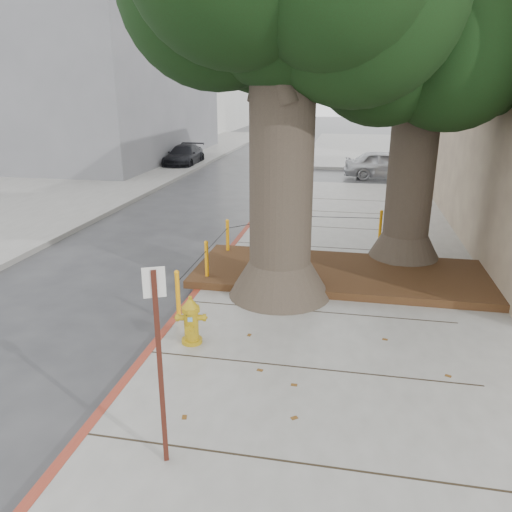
{
  "coord_description": "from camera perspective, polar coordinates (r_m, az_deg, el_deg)",
  "views": [
    {
      "loc": [
        1.02,
        -6.52,
        4.11
      ],
      "look_at": [
        -0.69,
        2.2,
        1.1
      ],
      "focal_mm": 35.0,
      "sensor_mm": 36.0,
      "label": 1
    }
  ],
  "objects": [
    {
      "name": "building_far_grey",
      "position": [
        32.76,
        -19.59,
        21.03
      ],
      "size": [
        12.0,
        16.0,
        12.0
      ],
      "primitive_type": "cube",
      "color": "slate",
      "rests_on": "ground"
    },
    {
      "name": "tree_far",
      "position": [
        11.98,
        20.33,
        22.01
      ],
      "size": [
        4.5,
        3.8,
        7.17
      ],
      "color": "#4C3F33",
      "rests_on": "sidewalk_main"
    },
    {
      "name": "car_silver",
      "position": [
        24.64,
        14.59,
        10.08
      ],
      "size": [
        3.95,
        1.81,
        1.31
      ],
      "primitive_type": "imported",
      "rotation": [
        0.0,
        0.0,
        1.64
      ],
      "color": "#B3B4B8",
      "rests_on": "ground"
    },
    {
      "name": "car_dark",
      "position": [
        28.15,
        -8.23,
        11.29
      ],
      "size": [
        1.69,
        3.9,
        1.12
      ],
      "primitive_type": "imported",
      "rotation": [
        0.0,
        0.0,
        0.03
      ],
      "color": "black",
      "rests_on": "ground"
    },
    {
      "name": "tree_near",
      "position": [
        9.47,
        5.53,
        26.39
      ],
      "size": [
        4.5,
        3.8,
        7.68
      ],
      "color": "#4C3F33",
      "rests_on": "sidewalk_main"
    },
    {
      "name": "ground",
      "position": [
        7.77,
        1.9,
        -13.23
      ],
      "size": [
        140.0,
        140.0,
        0.0
      ],
      "primitive_type": "plane",
      "color": "#28282B",
      "rests_on": "ground"
    },
    {
      "name": "signpost",
      "position": [
        5.38,
        -10.99,
        -11.3
      ],
      "size": [
        0.21,
        0.11,
        2.3
      ],
      "rotation": [
        0.0,
        0.0,
        0.43
      ],
      "color": "#471911",
      "rests_on": "sidewalk_main"
    },
    {
      "name": "curb_red",
      "position": [
        10.33,
        -6.88,
        -4.42
      ],
      "size": [
        0.14,
        26.0,
        0.16
      ],
      "primitive_type": "cube",
      "color": "maroon",
      "rests_on": "ground"
    },
    {
      "name": "sidewalk_far",
      "position": [
        37.07,
        19.1,
        11.48
      ],
      "size": [
        16.0,
        20.0,
        0.15
      ],
      "primitive_type": "cube",
      "color": "slate",
      "rests_on": "ground"
    },
    {
      "name": "fire_hydrant",
      "position": [
        8.17,
        -7.43,
        -7.31
      ],
      "size": [
        0.43,
        0.41,
        0.82
      ],
      "rotation": [
        0.0,
        0.0,
        0.2
      ],
      "color": "#B18B12",
      "rests_on": "sidewalk_main"
    },
    {
      "name": "planter_bed",
      "position": [
        11.12,
        9.75,
        -1.99
      ],
      "size": [
        6.4,
        2.6,
        0.16
      ],
      "primitive_type": "cube",
      "color": "black",
      "rests_on": "sidewalk_main"
    },
    {
      "name": "bollard_ring",
      "position": [
        11.58,
        1.18,
        1.4
      ],
      "size": [
        3.79,
        5.39,
        0.95
      ],
      "color": "orange",
      "rests_on": "sidewalk_main"
    },
    {
      "name": "building_far_white",
      "position": [
        54.68,
        -8.87,
        22.07
      ],
      "size": [
        12.0,
        18.0,
        15.0
      ],
      "primitive_type": "cube",
      "color": "silver",
      "rests_on": "ground"
    }
  ]
}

